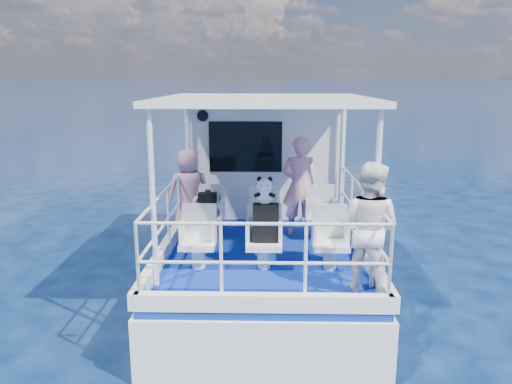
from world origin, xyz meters
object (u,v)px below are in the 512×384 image
(passenger_port_fwd, at_px, (189,192))
(panda, at_px, (265,190))
(passenger_stbd_aft, at_px, (368,228))
(backpack_center, at_px, (266,223))

(passenger_port_fwd, bearing_deg, panda, 116.16)
(passenger_stbd_aft, bearing_deg, passenger_port_fwd, -9.11)
(passenger_port_fwd, relative_size, backpack_center, 2.78)
(passenger_stbd_aft, relative_size, backpack_center, 3.11)
(passenger_stbd_aft, distance_m, panda, 1.49)
(backpack_center, bearing_deg, passenger_stbd_aft, -31.08)
(passenger_port_fwd, distance_m, passenger_stbd_aft, 3.38)
(backpack_center, height_order, panda, panda)
(passenger_port_fwd, xyz_separation_m, passenger_stbd_aft, (2.50, -2.27, 0.08))
(passenger_port_fwd, xyz_separation_m, panda, (1.26, -1.51, 0.36))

